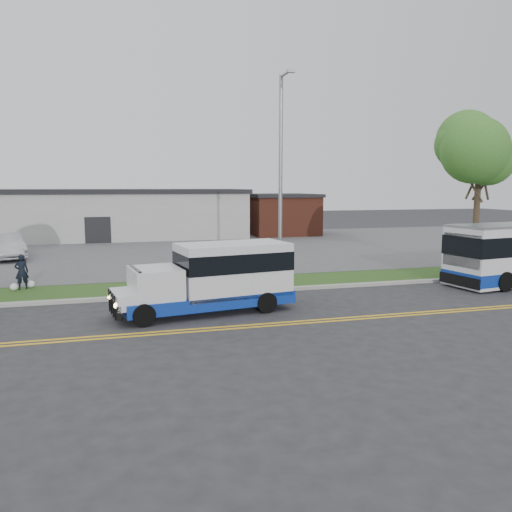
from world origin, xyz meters
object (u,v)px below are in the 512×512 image
object	(u,v)px
tree_east	(480,155)
parked_car_a	(7,246)
pedestrian	(22,272)
streetlight_near	(281,172)
shuttle_bus	(217,275)

from	to	relation	value
tree_east	parked_car_a	distance (m)	28.08
pedestrian	parked_car_a	distance (m)	10.67
tree_east	streetlight_near	world-z (taller)	streetlight_near
tree_east	streetlight_near	xyz separation A→B (m)	(-11.00, -0.27, -0.97)
tree_east	parked_car_a	xyz separation A→B (m)	(-25.12, 11.35, -5.32)
parked_car_a	pedestrian	bearing A→B (deg)	-93.94
streetlight_near	parked_car_a	bearing A→B (deg)	140.55
streetlight_near	tree_east	bearing A→B (deg)	1.42
streetlight_near	pedestrian	size ratio (longest dim) A/B	6.13
shuttle_bus	pedestrian	size ratio (longest dim) A/B	4.36
tree_east	shuttle_bus	world-z (taller)	tree_east
shuttle_bus	parked_car_a	distance (m)	19.03
shuttle_bus	parked_car_a	size ratio (longest dim) A/B	1.41
tree_east	parked_car_a	bearing A→B (deg)	155.69
streetlight_near	parked_car_a	distance (m)	18.80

